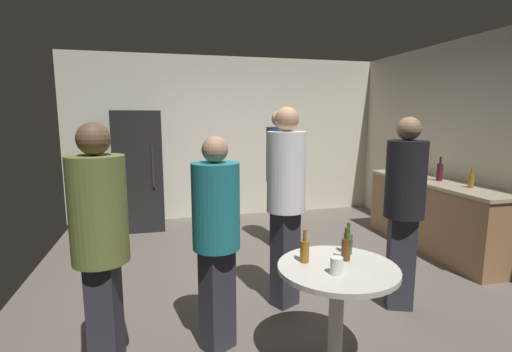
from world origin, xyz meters
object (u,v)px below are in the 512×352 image
(beer_bottle_amber, at_px, (305,250))
(person_in_olive_shirt, at_px, (100,237))
(person_in_black_shirt, at_px, (405,199))
(kettle, at_px, (409,170))
(person_in_teal_shirt, at_px, (216,229))
(beer_bottle_on_counter, at_px, (471,181))
(beer_bottle_green, at_px, (348,242))
(person_in_white_shirt, at_px, (286,192))
(plastic_cup_white, at_px, (337,266))
(wine_bottle_on_counter, at_px, (440,172))
(refrigerator, at_px, (139,170))
(person_in_navy_shirt, at_px, (279,168))
(beer_bottle_brown, at_px, (346,248))
(foreground_table, at_px, (337,281))

(beer_bottle_amber, relative_size, person_in_olive_shirt, 0.14)
(person_in_black_shirt, bearing_deg, kettle, 165.03)
(person_in_teal_shirt, xyz_separation_m, person_in_olive_shirt, (-0.74, -0.20, 0.06))
(beer_bottle_on_counter, height_order, person_in_olive_shirt, person_in_olive_shirt)
(beer_bottle_green, height_order, person_in_black_shirt, person_in_black_shirt)
(person_in_white_shirt, bearing_deg, plastic_cup_white, -27.49)
(beer_bottle_on_counter, distance_m, person_in_white_shirt, 2.44)
(plastic_cup_white, relative_size, person_in_white_shirt, 0.06)
(person_in_teal_shirt, relative_size, person_in_olive_shirt, 0.94)
(person_in_teal_shirt, distance_m, person_in_olive_shirt, 0.77)
(kettle, relative_size, person_in_teal_shirt, 0.15)
(person_in_olive_shirt, bearing_deg, person_in_white_shirt, 35.17)
(wine_bottle_on_counter, height_order, person_in_olive_shirt, person_in_olive_shirt)
(person_in_white_shirt, bearing_deg, kettle, 95.59)
(refrigerator, relative_size, person_in_navy_shirt, 1.01)
(wine_bottle_on_counter, bearing_deg, plastic_cup_white, -140.58)
(plastic_cup_white, bearing_deg, refrigerator, 109.44)
(beer_bottle_amber, bearing_deg, person_in_black_shirt, 24.06)
(person_in_white_shirt, bearing_deg, person_in_olive_shirt, -90.78)
(refrigerator, relative_size, person_in_olive_shirt, 1.07)
(person_in_black_shirt, bearing_deg, person_in_white_shirt, -84.70)
(wine_bottle_on_counter, relative_size, beer_bottle_green, 1.35)
(beer_bottle_amber, xyz_separation_m, person_in_navy_shirt, (0.57, 2.36, 0.24))
(refrigerator, bearing_deg, wine_bottle_on_counter, -26.98)
(person_in_navy_shirt, xyz_separation_m, person_in_black_shirt, (0.55, -1.86, -0.05))
(person_in_white_shirt, height_order, person_in_teal_shirt, person_in_white_shirt)
(refrigerator, bearing_deg, person_in_navy_shirt, -35.51)
(person_in_navy_shirt, bearing_deg, kettle, 97.42)
(kettle, distance_m, beer_bottle_brown, 3.18)
(plastic_cup_white, height_order, person_in_black_shirt, person_in_black_shirt)
(refrigerator, distance_m, person_in_navy_shirt, 2.24)
(beer_bottle_amber, bearing_deg, beer_bottle_brown, -6.95)
(foreground_table, bearing_deg, person_in_white_shirt, 93.34)
(person_in_teal_shirt, height_order, person_in_black_shirt, person_in_black_shirt)
(refrigerator, distance_m, beer_bottle_on_counter, 4.49)
(kettle, bearing_deg, person_in_white_shirt, -147.69)
(beer_bottle_amber, xyz_separation_m, person_in_teal_shirt, (-0.56, 0.30, 0.10))
(plastic_cup_white, relative_size, person_in_black_shirt, 0.06)
(kettle, distance_m, person_in_olive_shirt, 4.35)
(foreground_table, distance_m, person_in_black_shirt, 1.18)
(beer_bottle_brown, height_order, person_in_black_shirt, person_in_black_shirt)
(person_in_white_shirt, height_order, person_in_black_shirt, person_in_white_shirt)
(beer_bottle_brown, distance_m, person_in_teal_shirt, 0.92)
(beer_bottle_amber, bearing_deg, foreground_table, -32.42)
(refrigerator, xyz_separation_m, person_in_black_shirt, (2.37, -3.16, 0.10))
(person_in_white_shirt, distance_m, person_in_olive_shirt, 1.60)
(refrigerator, height_order, person_in_olive_shirt, refrigerator)
(beer_bottle_on_counter, height_order, beer_bottle_green, beer_bottle_on_counter)
(beer_bottle_amber, xyz_separation_m, plastic_cup_white, (0.12, -0.24, -0.03))
(beer_bottle_on_counter, height_order, person_in_black_shirt, person_in_black_shirt)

